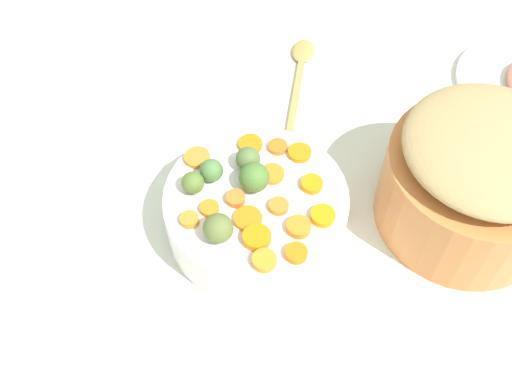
{
  "coord_description": "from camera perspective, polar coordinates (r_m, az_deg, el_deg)",
  "views": [
    {
      "loc": [
        -0.43,
        -0.16,
        0.78
      ],
      "look_at": [
        0.03,
        -0.01,
        0.11
      ],
      "focal_mm": 42.85,
      "sensor_mm": 36.0,
      "label": 1
    }
  ],
  "objects": [
    {
      "name": "carrot_slice_6",
      "position": [
        0.89,
        -0.54,
        4.48
      ],
      "size": [
        0.04,
        0.04,
        0.01
      ],
      "primitive_type": "cylinder",
      "rotation": [
        0.0,
        0.0,
        2.94
      ],
      "color": "orange",
      "rests_on": "serving_bowl_carrots"
    },
    {
      "name": "carrot_slice_11",
      "position": [
        0.83,
        -1.91,
        -0.61
      ],
      "size": [
        0.03,
        0.03,
        0.01
      ],
      "primitive_type": "cylinder",
      "rotation": [
        0.0,
        0.0,
        1.16
      ],
      "color": "orange",
      "rests_on": "serving_bowl_carrots"
    },
    {
      "name": "tabletop",
      "position": [
        0.89,
        -1.12,
        -5.16
      ],
      "size": [
        2.4,
        2.4,
        0.02
      ],
      "primitive_type": "cube",
      "color": "silver",
      "rests_on": "ground"
    },
    {
      "name": "carrot_slice_14",
      "position": [
        0.81,
        -6.23,
        -2.57
      ],
      "size": [
        0.03,
        0.03,
        0.01
      ],
      "primitive_type": "cylinder",
      "rotation": [
        0.0,
        0.0,
        2.52
      ],
      "color": "orange",
      "rests_on": "serving_bowl_carrots"
    },
    {
      "name": "carrot_slice_15",
      "position": [
        0.85,
        1.52,
        1.7
      ],
      "size": [
        0.05,
        0.05,
        0.01
      ],
      "primitive_type": "cylinder",
      "rotation": [
        0.0,
        0.0,
        5.76
      ],
      "color": "orange",
      "rests_on": "serving_bowl_carrots"
    },
    {
      "name": "carrot_slice_5",
      "position": [
        0.77,
        0.78,
        -6.41
      ],
      "size": [
        0.04,
        0.04,
        0.01
      ],
      "primitive_type": "cylinder",
      "rotation": [
        0.0,
        0.0,
        0.6
      ],
      "color": "orange",
      "rests_on": "serving_bowl_carrots"
    },
    {
      "name": "brussels_sprout_0",
      "position": [
        0.83,
        -0.23,
        1.4
      ],
      "size": [
        0.04,
        0.04,
        0.04
      ],
      "primitive_type": "sphere",
      "color": "#4B7533",
      "rests_on": "serving_bowl_carrots"
    },
    {
      "name": "carrot_slice_7",
      "position": [
        0.82,
        6.25,
        -2.23
      ],
      "size": [
        0.04,
        0.04,
        0.01
      ],
      "primitive_type": "cylinder",
      "rotation": [
        0.0,
        0.0,
        4.52
      ],
      "color": "orange",
      "rests_on": "serving_bowl_carrots"
    },
    {
      "name": "metal_pot",
      "position": [
        0.91,
        19.48,
        0.25
      ],
      "size": [
        0.26,
        0.26,
        0.13
      ],
      "primitive_type": "cylinder",
      "color": "#CF7B40",
      "rests_on": "tabletop"
    },
    {
      "name": "carrot_slice_10",
      "position": [
        0.88,
        4.09,
        3.67
      ],
      "size": [
        0.04,
        0.04,
        0.01
      ],
      "primitive_type": "cylinder",
      "rotation": [
        0.0,
        0.0,
        5.97
      ],
      "color": "orange",
      "rests_on": "serving_bowl_carrots"
    },
    {
      "name": "carrot_slice_12",
      "position": [
        0.88,
        2.05,
        4.24
      ],
      "size": [
        0.04,
        0.04,
        0.01
      ],
      "primitive_type": "cylinder",
      "rotation": [
        0.0,
        0.0,
        0.4
      ],
      "color": "orange",
      "rests_on": "serving_bowl_carrots"
    },
    {
      "name": "carrot_slice_2",
      "position": [
        0.8,
        3.99,
        -3.36
      ],
      "size": [
        0.05,
        0.05,
        0.01
      ],
      "primitive_type": "cylinder",
      "rotation": [
        0.0,
        0.0,
        5.48
      ],
      "color": "orange",
      "rests_on": "serving_bowl_carrots"
    },
    {
      "name": "serving_bowl_carrots",
      "position": [
        0.87,
        0.0,
        -1.87
      ],
      "size": [
        0.26,
        0.26,
        0.08
      ],
      "primitive_type": "cylinder",
      "color": "white",
      "rests_on": "tabletop"
    },
    {
      "name": "carrot_slice_0",
      "position": [
        0.82,
        -4.36,
        -1.54
      ],
      "size": [
        0.03,
        0.03,
        0.01
      ],
      "primitive_type": "cylinder",
      "rotation": [
        0.0,
        0.0,
        1.68
      ],
      "color": "orange",
      "rests_on": "serving_bowl_carrots"
    },
    {
      "name": "carrot_slice_1",
      "position": [
        0.82,
        2.13,
        -1.34
      ],
      "size": [
        0.04,
        0.04,
        0.01
      ],
      "primitive_type": "cylinder",
      "rotation": [
        0.0,
        0.0,
        3.52
      ],
      "color": "orange",
      "rests_on": "serving_bowl_carrots"
    },
    {
      "name": "carrot_slice_4",
      "position": [
        0.84,
        5.24,
        0.74
      ],
      "size": [
        0.04,
        0.04,
        0.01
      ],
      "primitive_type": "cylinder",
      "rotation": [
        0.0,
        0.0,
        0.65
      ],
      "color": "orange",
      "rests_on": "serving_bowl_carrots"
    },
    {
      "name": "brussels_sprout_1",
      "position": [
        0.83,
        -5.91,
        0.87
      ],
      "size": [
        0.03,
        0.03,
        0.03
      ],
      "primitive_type": "sphere",
      "color": "#587232",
      "rests_on": "serving_bowl_carrots"
    },
    {
      "name": "stuffing_mound",
      "position": [
        0.84,
        21.15,
        3.87
      ],
      "size": [
        0.23,
        0.23,
        0.05
      ],
      "primitive_type": "ellipsoid",
      "color": "tan",
      "rests_on": "metal_pot"
    },
    {
      "name": "brussels_sprout_2",
      "position": [
        0.85,
        -0.75,
        3.12
      ],
      "size": [
        0.03,
        0.03,
        0.03
      ],
      "primitive_type": "sphere",
      "color": "#57703D",
      "rests_on": "serving_bowl_carrots"
    },
    {
      "name": "carrot_slice_9",
      "position": [
        0.79,
        0.07,
        -4.26
      ],
      "size": [
        0.05,
        0.05,
        0.01
      ],
      "primitive_type": "cylinder",
      "rotation": [
        0.0,
        0.0,
        1.97
      ],
      "color": "orange",
      "rests_on": "serving_bowl_carrots"
    },
    {
      "name": "brussels_sprout_3",
      "position": [
        0.84,
        -4.19,
        2.02
      ],
      "size": [
        0.03,
        0.03,
        0.03
      ],
      "primitive_type": "sphere",
      "color": "#4F7A40",
      "rests_on": "serving_bowl_carrots"
    },
    {
      "name": "carrot_slice_13",
      "position": [
        0.87,
        -5.51,
        3.22
      ],
      "size": [
        0.04,
        0.04,
        0.01
      ],
      "primitive_type": "cylinder",
      "rotation": [
        0.0,
        0.0,
        1.55
      ],
      "color": "orange",
      "rests_on": "serving_bowl_carrots"
    },
    {
      "name": "carrot_slice_3",
      "position": [
        0.81,
        -0.75,
        -2.49
      ],
      "size": [
        0.04,
        0.04,
        0.01
      ],
      "primitive_type": "cylinder",
      "rotation": [
        0.0,
        0.0,
        0.05
      ],
      "color": "orange",
      "rests_on": "serving_bowl_carrots"
    },
    {
      "name": "carrot_slice_8",
      "position": [
        0.78,
        3.78,
        -5.72
      ],
      "size": [
        0.04,
        0.04,
        0.01
      ],
      "primitive_type": "cylinder",
      "rotation": [
        0.0,
        0.0,
        1.33
      ],
      "color": "orange",
      "rests_on": "serving_bowl_carrots"
    },
    {
      "name": "wooden_spoon",
      "position": [
        1.11,
        4.14,
        11.26
      ],
      "size": [
        0.27,
        0.07,
        0.01
      ],
      "color": "tan",
      "rests_on": "tabletop"
    },
    {
      "name": "brussels_sprout_4",
      "position": [
        0.78,
        -3.55,
        -3.39
      ],
      "size": [
        0.04,
        0.04,
        0.04
      ],
      "primitive_type": "sphere",
      "color": "#5F6F38",
      "rests_on": "serving_bowl_carrots"
    }
  ]
}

